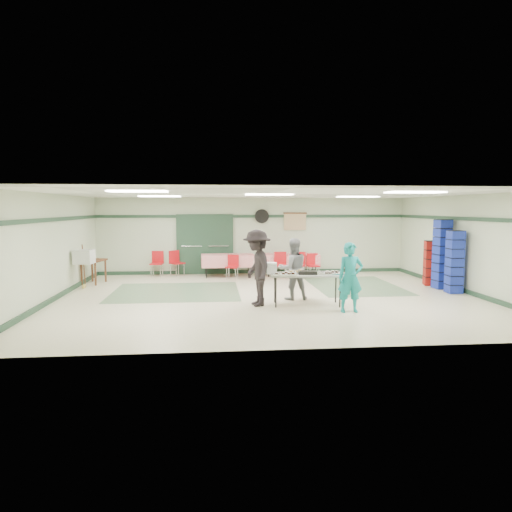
{
  "coord_description": "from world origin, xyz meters",
  "views": [
    {
      "loc": [
        -1.46,
        -11.77,
        2.34
      ],
      "look_at": [
        -0.36,
        -0.3,
        1.12
      ],
      "focal_mm": 32.0,
      "sensor_mm": 36.0,
      "label": 1
    }
  ],
  "objects": [
    {
      "name": "trim_back",
      "position": [
        0.0,
        4.47,
        2.05
      ],
      "size": [
        11.0,
        0.06,
        0.1
      ],
      "primitive_type": "cube",
      "color": "#203B2A",
      "rests_on": "wall_back"
    },
    {
      "name": "chair_c",
      "position": [
        1.88,
        3.16,
        0.5
      ],
      "size": [
        0.4,
        0.4,
        0.82
      ],
      "rotation": [
        0.0,
        0.0,
        0.06
      ],
      "color": "#B7120E",
      "rests_on": "floor"
    },
    {
      "name": "volunteer_dark",
      "position": [
        -0.41,
        -1.01,
        0.92
      ],
      "size": [
        0.87,
        1.28,
        1.83
      ],
      "primitive_type": "imported",
      "rotation": [
        0.0,
        0.0,
        -1.4
      ],
      "color": "black",
      "rests_on": "floor"
    },
    {
      "name": "chair_b",
      "position": [
        0.79,
        3.17,
        0.54
      ],
      "size": [
        0.44,
        0.44,
        0.88
      ],
      "rotation": [
        0.0,
        0.0,
        -0.08
      ],
      "color": "#B7120E",
      "rests_on": "floor"
    },
    {
      "name": "trim_left",
      "position": [
        -5.47,
        0.0,
        2.05
      ],
      "size": [
        0.06,
        9.0,
        0.1
      ],
      "primitive_type": "cube",
      "rotation": [
        0.0,
        0.0,
        1.57
      ],
      "color": "#203B2A",
      "rests_on": "wall_back"
    },
    {
      "name": "baseboard_back",
      "position": [
        0.0,
        4.47,
        0.06
      ],
      "size": [
        11.0,
        0.06,
        0.12
      ],
      "primitive_type": "cube",
      "color": "#203B2A",
      "rests_on": "floor"
    },
    {
      "name": "crate_stack_red",
      "position": [
        5.15,
        1.37,
        0.68
      ],
      "size": [
        0.51,
        0.51,
        1.36
      ],
      "primitive_type": "cube",
      "rotation": [
        0.0,
        0.0,
        -0.25
      ],
      "color": "maroon",
      "rests_on": "floor"
    },
    {
      "name": "volunteer_grey",
      "position": [
        0.58,
        -0.37,
        0.79
      ],
      "size": [
        0.83,
        0.68,
        1.57
      ],
      "primitive_type": "imported",
      "rotation": [
        0.0,
        0.0,
        3.26
      ],
      "color": "gray",
      "rests_on": "floor"
    },
    {
      "name": "printer_table",
      "position": [
        -5.15,
        2.68,
        0.64
      ],
      "size": [
        0.71,
        0.95,
        0.74
      ],
      "rotation": [
        0.0,
        0.0,
        -0.2
      ],
      "color": "brown",
      "rests_on": "floor"
    },
    {
      "name": "broom",
      "position": [
        -5.23,
        1.9,
        0.66
      ],
      "size": [
        0.07,
        0.21,
        1.26
      ],
      "primitive_type": "cylinder",
      "rotation": [
        0.14,
        0.0,
        0.18
      ],
      "color": "brown",
      "rests_on": "floor"
    },
    {
      "name": "baseboard_left",
      "position": [
        -5.47,
        0.0,
        0.06
      ],
      "size": [
        0.06,
        9.0,
        0.12
      ],
      "primitive_type": "cube",
      "rotation": [
        0.0,
        0.0,
        1.57
      ],
      "color": "#203B2A",
      "rests_on": "floor"
    },
    {
      "name": "volunteer_teal",
      "position": [
        1.61,
        -1.9,
        0.79
      ],
      "size": [
        0.58,
        0.38,
        1.58
      ],
      "primitive_type": "imported",
      "rotation": [
        0.0,
        0.0,
        0.01
      ],
      "color": "teal",
      "rests_on": "floor"
    },
    {
      "name": "double_door_left",
      "position": [
        -2.2,
        4.44,
        1.05
      ],
      "size": [
        0.9,
        0.06,
        2.1
      ],
      "primitive_type": "cube",
      "color": "#979997",
      "rests_on": "floor"
    },
    {
      "name": "scroll_banner",
      "position": [
        1.5,
        4.44,
        1.85
      ],
      "size": [
        0.8,
        0.02,
        0.6
      ],
      "primitive_type": "cube",
      "color": "#D4B884",
      "rests_on": "wall_back"
    },
    {
      "name": "floor",
      "position": [
        0.0,
        0.0,
        0.0
      ],
      "size": [
        11.0,
        11.0,
        0.0
      ],
      "primitive_type": "plane",
      "color": "beige",
      "rests_on": "ground"
    },
    {
      "name": "wall_back",
      "position": [
        0.0,
        4.5,
        1.35
      ],
      "size": [
        11.0,
        0.0,
        11.0
      ],
      "primitive_type": "plane",
      "rotation": [
        1.57,
        0.0,
        0.0
      ],
      "color": "#B8C4A7",
      "rests_on": "floor"
    },
    {
      "name": "ceiling",
      "position": [
        0.0,
        0.0,
        2.7
      ],
      "size": [
        11.0,
        11.0,
        0.0
      ],
      "primitive_type": "plane",
      "rotation": [
        3.14,
        0.0,
        0.0
      ],
      "color": "white",
      "rests_on": "wall_back"
    },
    {
      "name": "dining_table_b",
      "position": [
        -0.95,
        3.73,
        0.57
      ],
      "size": [
        1.81,
        0.87,
        0.77
      ],
      "rotation": [
        0.0,
        0.0,
        0.04
      ],
      "color": "red",
      "rests_on": "floor"
    },
    {
      "name": "baseboard_right",
      "position": [
        5.47,
        0.0,
        0.06
      ],
      "size": [
        0.06,
        9.0,
        0.12
      ],
      "primitive_type": "cube",
      "rotation": [
        0.0,
        0.0,
        1.57
      ],
      "color": "#203B2A",
      "rests_on": "floor"
    },
    {
      "name": "foam_box_stack",
      "position": [
        -0.05,
        -1.0,
        0.9
      ],
      "size": [
        0.26,
        0.24,
        0.27
      ],
      "primitive_type": "cube",
      "rotation": [
        0.0,
        0.0,
        -0.09
      ],
      "color": "white",
      "rests_on": "serving_table"
    },
    {
      "name": "chair_loose_a",
      "position": [
        -2.73,
        4.07,
        0.54
      ],
      "size": [
        0.57,
        0.57,
        0.88
      ],
      "rotation": [
        0.0,
        0.0,
        0.69
      ],
      "color": "#B7120E",
      "rests_on": "floor"
    },
    {
      "name": "double_door_right",
      "position": [
        -1.25,
        4.44,
        1.05
      ],
      "size": [
        0.9,
        0.06,
        2.1
      ],
      "primitive_type": "cube",
      "color": "#979997",
      "rests_on": "floor"
    },
    {
      "name": "wall_fan",
      "position": [
        0.3,
        4.44,
        2.05
      ],
      "size": [
        0.5,
        0.1,
        0.5
      ],
      "primitive_type": "cylinder",
      "rotation": [
        1.57,
        0.0,
        0.0
      ],
      "color": "black",
      "rests_on": "wall_back"
    },
    {
      "name": "crate_stack_blue_b",
      "position": [
        5.15,
        0.78,
        1.01
      ],
      "size": [
        0.42,
        0.42,
        2.01
      ],
      "primitive_type": "cube",
      "rotation": [
        0.0,
        0.0,
        0.1
      ],
      "color": "navy",
      "rests_on": "floor"
    },
    {
      "name": "sheet_tray_left",
      "position": [
        0.2,
        -1.17,
        0.77
      ],
      "size": [
        0.64,
        0.51,
        0.02
      ],
      "primitive_type": "cube",
      "rotation": [
        0.0,
        0.0,
        -0.09
      ],
      "color": "silver",
      "rests_on": "serving_table"
    },
    {
      "name": "door_frame",
      "position": [
        -1.73,
        4.42,
        1.05
      ],
      "size": [
        2.0,
        0.03,
        2.15
      ],
      "primitive_type": "cube",
      "color": "#203B2A",
      "rests_on": "floor"
    },
    {
      "name": "dining_table_a",
      "position": [
        1.25,
        3.73,
        0.57
      ],
      "size": [
        1.97,
        1.02,
        0.77
      ],
      "rotation": [
        0.0,
        0.0,
        -0.09
      ],
      "color": "red",
      "rests_on": "floor"
    },
    {
      "name": "chair_loose_b",
      "position": [
        -3.36,
        4.01,
        0.53
      ],
      "size": [
        0.45,
        0.45,
        0.87
      ],
      "rotation": [
        0.0,
        0.0,
        -0.11
      ],
      "color": "#B7120E",
      "rests_on": "floor"
    },
    {
      "name": "crate_stack_blue_a",
      "position": [
        5.15,
        0.06,
        0.87
      ],
      "size": [
        0.4,
        0.4,
        1.73
      ],
      "primitive_type": "cube",
      "rotation": [
        0.0,
        0.0,
        -0.04
      ],
      "color": "navy",
      "rests_on": "floor"
    },
    {
      "name": "chair_d",
      "position": [
        -0.81,
        3.16,
        0.49
      ],
      "size": [
        0.47,
        0.47,
        0.81
      ],
      "rotation": [
        0.0,
        0.0,
        -0.29
      ],
      "color": "#B7120E",
      "rests_on": "floor"
    },
    {
      "name": "wall_front",
      "position": [
        0.0,
        -4.5,
        1.35
      ],
      "size": [
        11.0,
        0.0,
        11.0
      ],
      "primitive_type": "plane",
      "rotation": [
        -1.57,
        0.0,
        0.0
      ],
      "color": "#B8C4A7",
      "rests_on": "floor"
    },
    {
      "name": "chair_a",
      "position": [
        1.42,
        3.16,
        0.54
      ],
      "size": [
        0.51,
        0.51,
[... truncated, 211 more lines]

